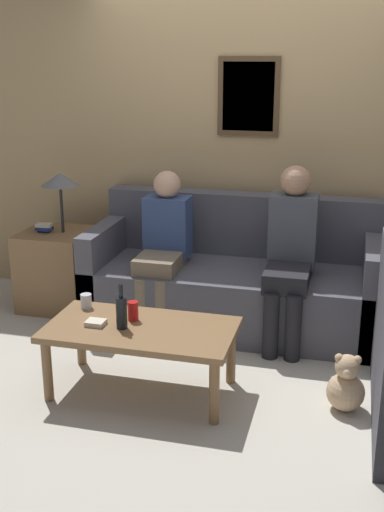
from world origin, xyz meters
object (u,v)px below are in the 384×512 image
Objects in this scene: coffee_table at (141,335)px; person_left at (163,243)px; wine_bottle at (121,311)px; person_right at (291,248)px; couch_main at (234,282)px; teddy_bear at (346,386)px; drinking_glass at (86,301)px.

person_left is (-0.17, 1.04, 0.28)m from coffee_table.
wine_bottle is at bearing -86.57° from person_left.
person_right is (0.79, 1.01, 0.31)m from coffee_table.
couch_main reaches higher than teddy_bear.
couch_main is 7.66× the size of wine_bottle.
drinking_glass is 1.49m from person_right.
drinking_glass is (-0.44, 0.20, 0.10)m from coffee_table.
couch_main is 1.90× the size of coffee_table.
person_left is (-0.52, -0.17, 0.32)m from couch_main.
teddy_bear is (1.41, -0.95, -0.50)m from person_left.
couch_main is 0.63m from person_left.
drinking_glass is at bearing -107.96° from person_left.
person_left reaches higher than coffee_table.
coffee_table is (-0.35, -1.21, 0.05)m from couch_main.
wine_bottle reaches higher than teddy_bear.
couch_main is 1.72× the size of person_right.
teddy_bear is at bearing -3.62° from drinking_glass.
person_right is (0.89, 1.06, 0.15)m from wine_bottle.
couch_main is 1.43m from teddy_bear.
drinking_glass is (-0.34, 0.24, -0.06)m from wine_bottle.
coffee_table is at bearing -175.73° from teddy_bear.
coffee_table is at bearing -106.20° from couch_main.
person_right is at bearing -1.63° from person_left.
wine_bottle is 1.39m from person_right.
person_right is at bearing 116.02° from teddy_bear.
drinking_glass is at bearing 176.38° from teddy_bear.
coffee_table is 0.20m from wine_bottle.
couch_main is 6.14× the size of teddy_bear.
person_left reaches higher than teddy_bear.
drinking_glass is 0.07× the size of person_right.
teddy_bear is at bearing 5.86° from wine_bottle.
coffee_table is 3.24× the size of teddy_bear.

